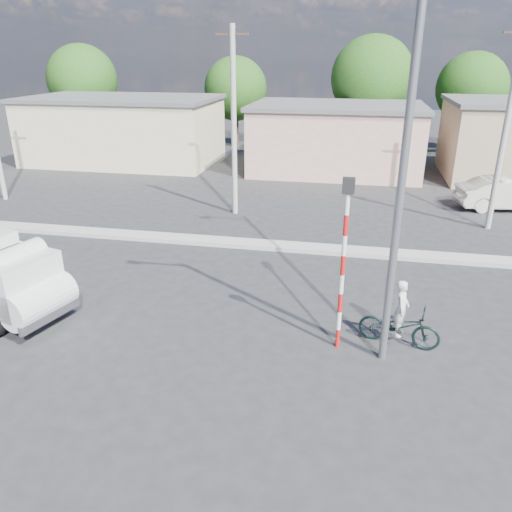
% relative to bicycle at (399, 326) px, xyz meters
% --- Properties ---
extents(ground_plane, '(120.00, 120.00, 0.00)m').
position_rel_bicycle_xyz_m(ground_plane, '(-4.70, -1.91, -0.53)').
color(ground_plane, '#272729').
rests_on(ground_plane, ground).
extents(median, '(40.00, 0.80, 0.16)m').
position_rel_bicycle_xyz_m(median, '(-4.70, 6.09, -0.45)').
color(median, '#99968E').
rests_on(median, ground).
extents(bicycle, '(2.12, 1.09, 1.06)m').
position_rel_bicycle_xyz_m(bicycle, '(0.00, 0.00, 0.00)').
color(bicycle, black).
rests_on(bicycle, ground).
extents(cyclist, '(0.45, 0.60, 1.48)m').
position_rel_bicycle_xyz_m(cyclist, '(0.00, 0.00, 0.21)').
color(cyclist, silver).
rests_on(cyclist, ground).
extents(car_cream, '(4.74, 2.33, 1.49)m').
position_rel_bicycle_xyz_m(car_cream, '(5.72, 13.21, 0.22)').
color(car_cream, beige).
rests_on(car_cream, ground).
extents(traffic_pole, '(0.28, 0.18, 4.36)m').
position_rel_bicycle_xyz_m(traffic_pole, '(-1.50, -0.41, 2.06)').
color(traffic_pole, red).
rests_on(traffic_pole, ground).
extents(streetlight, '(2.34, 0.22, 9.00)m').
position_rel_bicycle_xyz_m(streetlight, '(-0.56, -0.71, 4.43)').
color(streetlight, slate).
rests_on(streetlight, ground).
extents(building_row, '(37.80, 7.30, 4.44)m').
position_rel_bicycle_xyz_m(building_row, '(-3.60, 20.09, 1.60)').
color(building_row, beige).
rests_on(building_row, ground).
extents(tree_row, '(34.13, 7.32, 8.10)m').
position_rel_bicycle_xyz_m(tree_row, '(-6.97, 26.71, 4.29)').
color(tree_row, '#38281E').
rests_on(tree_row, ground).
extents(utility_poles, '(35.40, 0.24, 8.00)m').
position_rel_bicycle_xyz_m(utility_poles, '(-1.45, 10.09, 3.54)').
color(utility_poles, '#99968E').
rests_on(utility_poles, ground).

